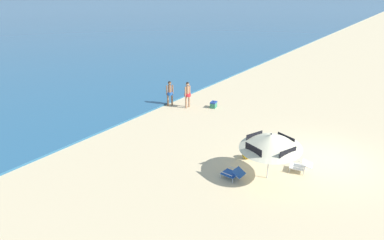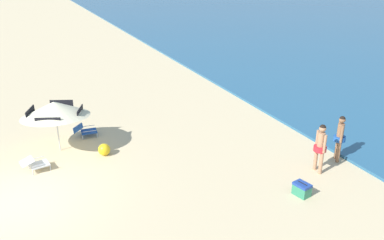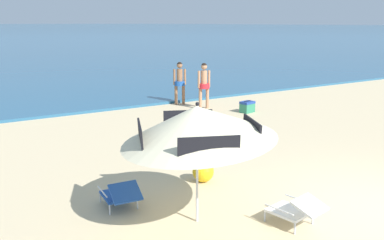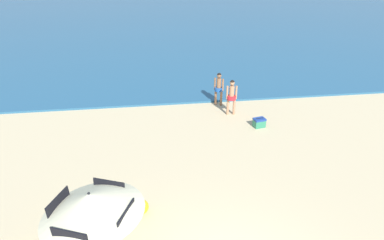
{
  "view_description": "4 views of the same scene",
  "coord_description": "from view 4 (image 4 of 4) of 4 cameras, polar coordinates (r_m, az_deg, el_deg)",
  "views": [
    {
      "loc": [
        -13.97,
        -2.25,
        6.97
      ],
      "look_at": [
        -0.96,
        6.64,
        0.72
      ],
      "focal_mm": 30.2,
      "sensor_mm": 36.0,
      "label": 1
    },
    {
      "loc": [
        11.11,
        0.46,
        6.68
      ],
      "look_at": [
        -0.43,
        5.78,
        1.45
      ],
      "focal_mm": 37.49,
      "sensor_mm": 36.0,
      "label": 2
    },
    {
      "loc": [
        -6.42,
        -3.69,
        3.15
      ],
      "look_at": [
        -1.04,
        4.83,
        0.81
      ],
      "focal_mm": 39.52,
      "sensor_mm": 36.0,
      "label": 3
    },
    {
      "loc": [
        -1.49,
        -4.62,
        6.75
      ],
      "look_at": [
        0.05,
        6.7,
        1.06
      ],
      "focal_mm": 31.18,
      "sensor_mm": 36.0,
      "label": 4
    }
  ],
  "objects": [
    {
      "name": "beach_ball",
      "position": [
        10.04,
        -8.68,
        -14.46
      ],
      "size": [
        0.44,
        0.44,
        0.44
      ],
      "primitive_type": "sphere",
      "color": "yellow",
      "rests_on": "ground"
    },
    {
      "name": "cooler_box",
      "position": [
        14.75,
        11.42,
        -0.44
      ],
      "size": [
        0.56,
        0.44,
        0.43
      ],
      "color": "#2D7F5B",
      "rests_on": "ground"
    },
    {
      "name": "lounge_chair_under_umbrella",
      "position": [
        10.05,
        -20.05,
        -15.65
      ],
      "size": [
        0.63,
        0.93,
        0.52
      ],
      "color": "#1E4799",
      "rests_on": "ground"
    },
    {
      "name": "person_standing_near_shore",
      "position": [
        16.38,
        4.6,
        5.7
      ],
      "size": [
        0.44,
        0.41,
        1.66
      ],
      "color": "#8C6042",
      "rests_on": "ground"
    },
    {
      "name": "beach_umbrella_striped_main",
      "position": [
        8.19,
        -16.98,
        -13.59
      ],
      "size": [
        2.86,
        2.83,
        2.02
      ],
      "color": "silver",
      "rests_on": "ground"
    },
    {
      "name": "person_standing_beside",
      "position": [
        15.39,
        6.79,
        4.28
      ],
      "size": [
        0.5,
        0.42,
        1.7
      ],
      "color": "tan",
      "rests_on": "ground"
    }
  ]
}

